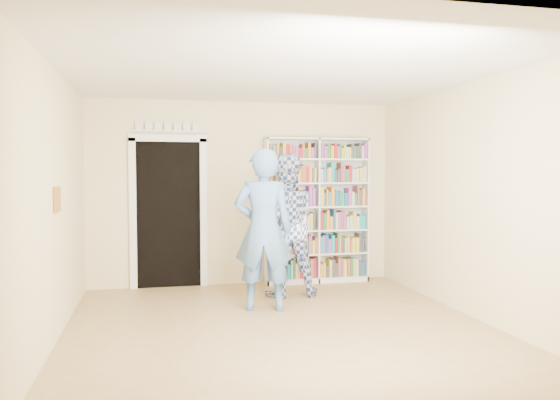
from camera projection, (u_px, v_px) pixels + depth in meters
name	position (u px, v px, depth m)	size (l,w,h in m)	color
floor	(282.00, 330.00, 5.75)	(5.00, 5.00, 0.00)	olive
ceiling	(282.00, 72.00, 5.61)	(5.00, 5.00, 0.00)	white
wall_back	(244.00, 193.00, 8.11)	(4.50, 4.50, 0.00)	beige
wall_left	(51.00, 206.00, 5.17)	(5.00, 5.00, 0.00)	beige
wall_right	(475.00, 200.00, 6.18)	(5.00, 5.00, 0.00)	beige
bookshelf	(317.00, 210.00, 8.21)	(1.58, 0.30, 2.17)	white
doorway	(169.00, 206.00, 7.85)	(1.10, 0.08, 2.43)	black
wall_art	(57.00, 199.00, 5.37)	(0.03, 0.25, 0.25)	brown
man_blue	(263.00, 230.00, 6.56)	(0.71, 0.47, 1.95)	#5480BC
man_plaid	(284.00, 225.00, 7.32)	(0.93, 0.72, 1.90)	#2D438A
paper_sheet	(301.00, 226.00, 7.17)	(0.20, 0.01, 0.28)	white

